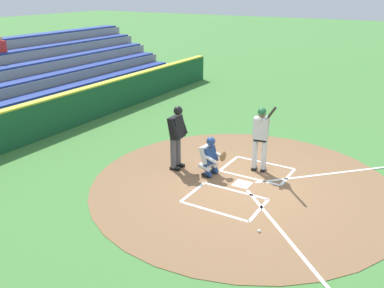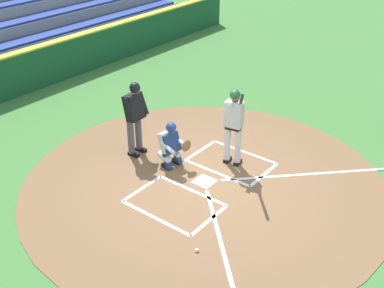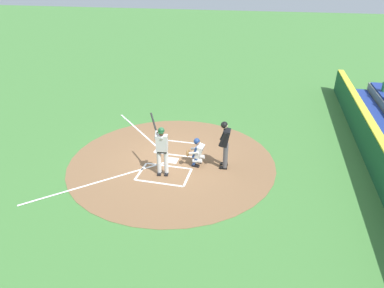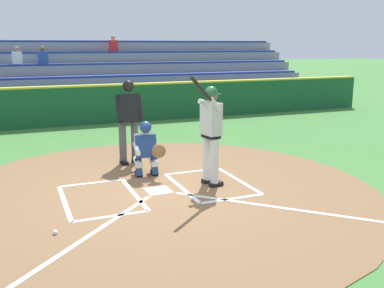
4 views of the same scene
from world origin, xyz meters
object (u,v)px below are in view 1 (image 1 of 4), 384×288
(batter, at_px, (261,135))
(plate_umpire, at_px, (177,133))
(catcher, at_px, (210,155))
(baseball, at_px, (259,231))

(batter, xyz_separation_m, plate_umpire, (1.02, -2.09, -0.02))
(catcher, xyz_separation_m, baseball, (2.01, 2.27, -0.55))
(batter, height_order, plate_umpire, batter)
(baseball, bearing_deg, catcher, -131.51)
(catcher, relative_size, baseball, 15.27)
(catcher, height_order, baseball, catcher)
(batter, bearing_deg, baseball, 22.25)
(batter, distance_m, plate_umpire, 2.33)
(plate_umpire, xyz_separation_m, baseball, (1.92, 3.30, -1.04))
(batter, height_order, baseball, batter)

